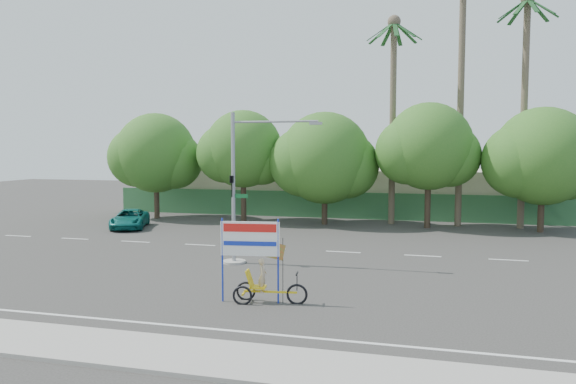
# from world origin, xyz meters

# --- Properties ---
(ground) EXTENTS (120.00, 120.00, 0.00)m
(ground) POSITION_xyz_m (0.00, 0.00, 0.00)
(ground) COLOR #33302D
(ground) RESTS_ON ground
(sidewalk_near) EXTENTS (50.00, 2.40, 0.12)m
(sidewalk_near) POSITION_xyz_m (0.00, -7.50, 0.06)
(sidewalk_near) COLOR gray
(sidewalk_near) RESTS_ON ground
(fence) EXTENTS (38.00, 0.08, 2.00)m
(fence) POSITION_xyz_m (0.00, 21.50, 1.00)
(fence) COLOR #336B3D
(fence) RESTS_ON ground
(building_left) EXTENTS (12.00, 8.00, 4.00)m
(building_left) POSITION_xyz_m (-10.00, 26.00, 2.00)
(building_left) COLOR beige
(building_left) RESTS_ON ground
(building_right) EXTENTS (14.00, 8.00, 3.60)m
(building_right) POSITION_xyz_m (8.00, 26.00, 1.80)
(building_right) COLOR beige
(building_right) RESTS_ON ground
(tree_far_left) EXTENTS (7.14, 6.00, 7.96)m
(tree_far_left) POSITION_xyz_m (-14.05, 18.00, 4.76)
(tree_far_left) COLOR #473828
(tree_far_left) RESTS_ON ground
(tree_left) EXTENTS (6.66, 5.60, 8.07)m
(tree_left) POSITION_xyz_m (-7.05, 18.00, 5.06)
(tree_left) COLOR #473828
(tree_left) RESTS_ON ground
(tree_center) EXTENTS (7.62, 6.40, 7.85)m
(tree_center) POSITION_xyz_m (-1.05, 18.00, 4.47)
(tree_center) COLOR #473828
(tree_center) RESTS_ON ground
(tree_right) EXTENTS (6.90, 5.80, 8.36)m
(tree_right) POSITION_xyz_m (5.95, 18.00, 5.24)
(tree_right) COLOR #473828
(tree_right) RESTS_ON ground
(tree_far_right) EXTENTS (7.38, 6.20, 7.94)m
(tree_far_right) POSITION_xyz_m (12.95, 18.00, 4.64)
(tree_far_right) COLOR #473828
(tree_far_right) RESTS_ON ground
(palm_tall) EXTENTS (3.73, 3.79, 17.45)m
(palm_tall) POSITION_xyz_m (8.00, 19.50, 10.46)
(palm_tall) COLOR #70604C
(palm_tall) RESTS_ON ground
(palm_mid) EXTENTS (3.73, 3.79, 15.45)m
(palm_mid) POSITION_xyz_m (12.00, 19.50, 9.40)
(palm_mid) COLOR #70604C
(palm_mid) RESTS_ON ground
(palm_short) EXTENTS (3.73, 3.79, 14.45)m
(palm_short) POSITION_xyz_m (3.50, 19.50, 8.86)
(palm_short) COLOR #70604C
(palm_short) RESTS_ON ground
(traffic_signal) EXTENTS (4.72, 1.10, 7.00)m
(traffic_signal) POSITION_xyz_m (-2.20, 3.98, 2.92)
(traffic_signal) COLOR gray
(traffic_signal) RESTS_ON ground
(trike_billboard) EXTENTS (3.03, 0.90, 2.99)m
(trike_billboard) POSITION_xyz_m (0.71, -2.10, 1.20)
(trike_billboard) COLOR black
(trike_billboard) RESTS_ON ground
(pickup_truck) EXTENTS (3.50, 4.93, 1.25)m
(pickup_truck) POSITION_xyz_m (-13.18, 12.75, 0.62)
(pickup_truck) COLOR #0E655E
(pickup_truck) RESTS_ON ground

